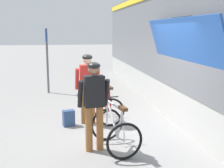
{
  "coord_description": "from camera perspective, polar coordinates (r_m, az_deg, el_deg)",
  "views": [
    {
      "loc": [
        -1.43,
        -6.5,
        2.36
      ],
      "look_at": [
        -0.26,
        0.42,
        1.05
      ],
      "focal_mm": 46.85,
      "sensor_mm": 36.0,
      "label": 1
    }
  ],
  "objects": [
    {
      "name": "train_car",
      "position": [
        8.99,
        18.72,
        7.52
      ],
      "size": [
        3.29,
        16.41,
        3.88
      ],
      "color": "slate",
      "rests_on": "ground"
    },
    {
      "name": "cyclist_near_in_dark",
      "position": [
        5.63,
        -3.53,
        -2.85
      ],
      "size": [
        0.64,
        0.36,
        1.76
      ],
      "color": "#935B2D",
      "rests_on": "ground"
    },
    {
      "name": "bicycle_far_red",
      "position": [
        7.67,
        -1.36,
        -4.21
      ],
      "size": [
        0.86,
        1.16,
        0.99
      ],
      "color": "black",
      "rests_on": "ground"
    },
    {
      "name": "cyclist_far_in_red",
      "position": [
        7.33,
        -4.77,
        0.28
      ],
      "size": [
        0.62,
        0.33,
        1.76
      ],
      "color": "#935B2D",
      "rests_on": "ground"
    },
    {
      "name": "platform_sign_post",
      "position": [
        11.12,
        -12.58,
        6.54
      ],
      "size": [
        0.08,
        0.7,
        2.4
      ],
      "color": "#595B60",
      "rests_on": "ground"
    },
    {
      "name": "ground_plane",
      "position": [
        7.06,
        2.66,
        -8.96
      ],
      "size": [
        80.0,
        80.0,
        0.0
      ],
      "primitive_type": "plane",
      "color": "gray"
    },
    {
      "name": "backpack_on_platform",
      "position": [
        7.36,
        -8.45,
        -6.61
      ],
      "size": [
        0.31,
        0.24,
        0.4
      ],
      "primitive_type": "cube",
      "rotation": [
        0.0,
        0.0,
        0.24
      ],
      "color": "navy",
      "rests_on": "ground"
    },
    {
      "name": "bicycle_near_silver",
      "position": [
        5.84,
        0.6,
        -9.01
      ],
      "size": [
        0.88,
        1.18,
        0.99
      ],
      "color": "black",
      "rests_on": "ground"
    }
  ]
}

